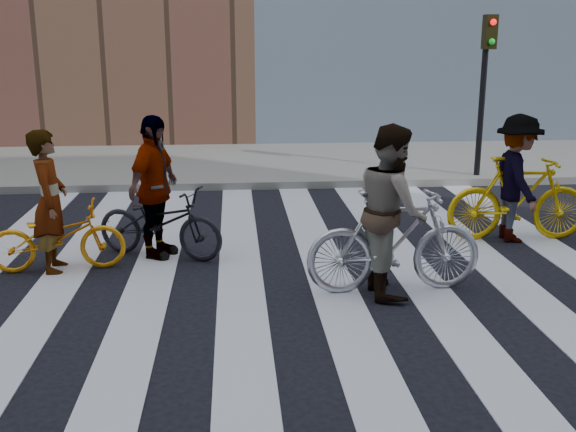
{
  "coord_description": "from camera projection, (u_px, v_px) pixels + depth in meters",
  "views": [
    {
      "loc": [
        -0.61,
        -7.9,
        2.88
      ],
      "look_at": [
        0.07,
        0.3,
        0.7
      ],
      "focal_mm": 42.0,
      "sensor_mm": 36.0,
      "label": 1
    }
  ],
  "objects": [
    {
      "name": "rider_right",
      "position": [
        517.0,
        179.0,
        9.7
      ],
      "size": [
        0.74,
        1.22,
        1.85
      ],
      "primitive_type": "imported",
      "rotation": [
        0.0,
        0.0,
        1.53
      ],
      "color": "slate",
      "rests_on": "ground"
    },
    {
      "name": "rider_rear",
      "position": [
        154.0,
        188.0,
        8.93
      ],
      "size": [
        0.87,
        1.22,
        1.92
      ],
      "primitive_type": "imported",
      "rotation": [
        0.0,
        0.0,
        1.17
      ],
      "color": "slate",
      "rests_on": "ground"
    },
    {
      "name": "traffic_signal",
      "position": [
        486.0,
        70.0,
        13.29
      ],
      "size": [
        0.22,
        0.42,
        3.33
      ],
      "color": "black",
      "rests_on": "ground"
    },
    {
      "name": "rider_left",
      "position": [
        50.0,
        202.0,
        8.41
      ],
      "size": [
        0.5,
        0.7,
        1.81
      ],
      "primitive_type": "imported",
      "rotation": [
        0.0,
        0.0,
        1.67
      ],
      "color": "slate",
      "rests_on": "ground"
    },
    {
      "name": "bike_yellow_right",
      "position": [
        518.0,
        199.0,
        9.78
      ],
      "size": [
        2.09,
        0.67,
        1.24
      ],
      "primitive_type": "imported",
      "rotation": [
        0.0,
        0.0,
        1.53
      ],
      "color": "#DFAF0C",
      "rests_on": "ground"
    },
    {
      "name": "sidewalk_far",
      "position": [
        260.0,
        163.0,
        15.6
      ],
      "size": [
        100.0,
        5.0,
        0.15
      ],
      "primitive_type": "cube",
      "color": "gray",
      "rests_on": "ground"
    },
    {
      "name": "bike_dark_rear",
      "position": [
        160.0,
        222.0,
        9.05
      ],
      "size": [
        1.94,
        1.3,
        0.96
      ],
      "primitive_type": "imported",
      "rotation": [
        0.0,
        0.0,
        1.17
      ],
      "color": "black",
      "rests_on": "ground"
    },
    {
      "name": "rider_mid",
      "position": [
        392.0,
        210.0,
        7.66
      ],
      "size": [
        0.78,
        0.98,
        1.97
      ],
      "primitive_type": "imported",
      "rotation": [
        0.0,
        0.0,
        1.61
      ],
      "color": "slate",
      "rests_on": "ground"
    },
    {
      "name": "zebra_crosswalk",
      "position": [
        285.0,
        276.0,
        8.39
      ],
      "size": [
        8.25,
        10.0,
        0.01
      ],
      "color": "silver",
      "rests_on": "ground"
    },
    {
      "name": "bike_silver_mid",
      "position": [
        395.0,
        241.0,
        7.75
      ],
      "size": [
        2.07,
        0.66,
        1.23
      ],
      "primitive_type": "imported",
      "rotation": [
        0.0,
        0.0,
        1.61
      ],
      "color": "silver",
      "rests_on": "ground"
    },
    {
      "name": "bike_yellow_left",
      "position": [
        57.0,
        237.0,
        8.53
      ],
      "size": [
        1.73,
        0.75,
        0.88
      ],
      "primitive_type": "imported",
      "rotation": [
        0.0,
        0.0,
        1.67
      ],
      "color": "#FF9A0E",
      "rests_on": "ground"
    },
    {
      "name": "ground",
      "position": [
        285.0,
        277.0,
        8.4
      ],
      "size": [
        100.0,
        100.0,
        0.0
      ],
      "primitive_type": "plane",
      "color": "black",
      "rests_on": "ground"
    }
  ]
}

